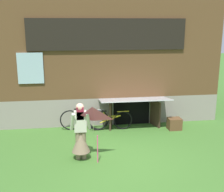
{
  "coord_description": "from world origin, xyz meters",
  "views": [
    {
      "loc": [
        -1.33,
        -7.48,
        3.75
      ],
      "look_at": [
        -0.09,
        1.29,
        1.57
      ],
      "focal_mm": 46.32,
      "sensor_mm": 36.0,
      "label": 1
    }
  ],
  "objects_px": {
    "kite": "(93,120)",
    "wooden_crate": "(174,124)",
    "bicycle_yellow": "(110,120)",
    "person": "(81,136)",
    "bicycle_silver": "(84,120)"
  },
  "relations": [
    {
      "from": "bicycle_yellow",
      "to": "person",
      "type": "bearing_deg",
      "value": -116.69
    },
    {
      "from": "kite",
      "to": "wooden_crate",
      "type": "relative_size",
      "value": 3.37
    },
    {
      "from": "wooden_crate",
      "to": "bicycle_silver",
      "type": "bearing_deg",
      "value": 172.9
    },
    {
      "from": "person",
      "to": "bicycle_silver",
      "type": "bearing_deg",
      "value": 109.73
    },
    {
      "from": "kite",
      "to": "wooden_crate",
      "type": "height_order",
      "value": "kite"
    },
    {
      "from": "kite",
      "to": "bicycle_yellow",
      "type": "relative_size",
      "value": 0.99
    },
    {
      "from": "bicycle_silver",
      "to": "person",
      "type": "bearing_deg",
      "value": -89.1
    },
    {
      "from": "person",
      "to": "wooden_crate",
      "type": "height_order",
      "value": "person"
    },
    {
      "from": "bicycle_yellow",
      "to": "kite",
      "type": "bearing_deg",
      "value": -106.69
    },
    {
      "from": "kite",
      "to": "bicycle_yellow",
      "type": "xyz_separation_m",
      "value": [
        0.84,
        2.72,
        -0.95
      ]
    },
    {
      "from": "person",
      "to": "wooden_crate",
      "type": "xyz_separation_m",
      "value": [
        3.5,
        1.97,
        -0.49
      ]
    },
    {
      "from": "person",
      "to": "bicycle_yellow",
      "type": "relative_size",
      "value": 1.02
    },
    {
      "from": "person",
      "to": "bicycle_silver",
      "type": "relative_size",
      "value": 0.93
    },
    {
      "from": "bicycle_yellow",
      "to": "bicycle_silver",
      "type": "xyz_separation_m",
      "value": [
        -0.94,
        0.14,
        0.03
      ]
    },
    {
      "from": "bicycle_yellow",
      "to": "wooden_crate",
      "type": "bearing_deg",
      "value": -6.21
    }
  ]
}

